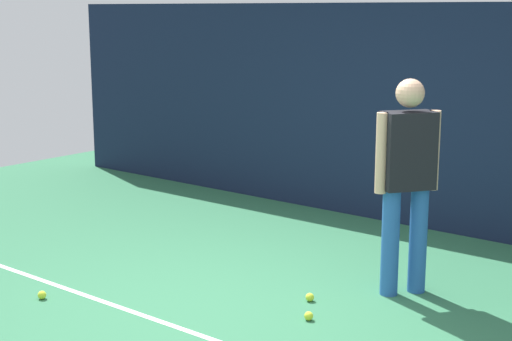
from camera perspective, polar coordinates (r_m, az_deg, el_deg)
ground_plane at (r=5.96m, az=-2.44°, el=-10.07°), size 12.00×12.00×0.00m
back_fence at (r=8.11m, az=11.58°, el=3.88°), size 10.00×0.10×2.28m
court_line at (r=5.64m, az=-5.61°, el=-11.39°), size 9.00×0.05×0.00m
tennis_player at (r=6.12m, az=10.98°, el=-0.24°), size 0.41×0.45×1.70m
tennis_ball_by_fence at (r=6.10m, az=3.96°, el=-9.22°), size 0.07×0.07×0.07m
tennis_ball_mid_court at (r=5.75m, az=3.87°, el=-10.56°), size 0.07×0.07×0.07m
tennis_ball_far_left at (r=6.36m, az=-15.38°, el=-8.77°), size 0.07×0.07×0.07m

